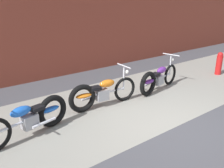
# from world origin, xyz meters

# --- Properties ---
(ground_plane) EXTENTS (80.00, 80.00, 0.00)m
(ground_plane) POSITION_xyz_m (0.00, 0.00, 0.00)
(ground_plane) COLOR #47474C
(sidewalk_slab) EXTENTS (36.00, 3.50, 0.01)m
(sidewalk_slab) POSITION_xyz_m (0.00, 1.75, 0.00)
(sidewalk_slab) COLOR gray
(sidewalk_slab) RESTS_ON ground
(motorcycle_blue) EXTENTS (1.98, 0.68, 1.03)m
(motorcycle_blue) POSITION_xyz_m (-2.52, 1.62, 0.40)
(motorcycle_blue) COLOR black
(motorcycle_blue) RESTS_ON ground
(motorcycle_orange) EXTENTS (2.01, 0.58, 1.03)m
(motorcycle_orange) POSITION_xyz_m (-0.66, 1.89, 0.40)
(motorcycle_orange) COLOR black
(motorcycle_orange) RESTS_ON ground
(motorcycle_purple) EXTENTS (1.99, 0.67, 1.03)m
(motorcycle_purple) POSITION_xyz_m (1.40, 1.80, 0.40)
(motorcycle_purple) COLOR black
(motorcycle_purple) RESTS_ON ground
(fire_hydrant) EXTENTS (0.22, 0.22, 0.84)m
(fire_hydrant) POSITION_xyz_m (4.51, 1.60, 0.42)
(fire_hydrant) COLOR red
(fire_hydrant) RESTS_ON ground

